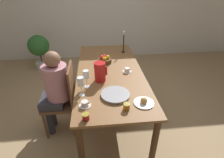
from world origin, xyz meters
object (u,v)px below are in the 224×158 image
red_pitcher (100,72)px  person_seated (55,87)px  bread_plate (144,102)px  jam_jar_red (86,116)px  wine_glass_juice (81,82)px  teacup_across (127,70)px  serving_tray (115,95)px  potted_plant (39,48)px  wine_glass_water (86,75)px  chair_person_side (65,98)px  candlestick_tall (123,44)px  teacup_near_person (85,104)px  jam_jar_amber (127,106)px  fruit_bowl (105,60)px

red_pitcher → person_seated: bearing=179.4°
bread_plate → jam_jar_red: 0.62m
wine_glass_juice → teacup_across: wine_glass_juice is taller
wine_glass_juice → serving_tray: (0.37, -0.05, -0.15)m
teacup_across → potted_plant: size_ratio=0.15×
teacup_across → serving_tray: 0.58m
red_pitcher → wine_glass_water: 0.21m
wine_glass_water → person_seated: bearing=162.0°
chair_person_side → potted_plant: bearing=22.7°
serving_tray → candlestick_tall: (0.28, 1.23, 0.13)m
jam_jar_red → wine_glass_water: bearing=90.2°
teacup_near_person → potted_plant: teacup_near_person is taller
chair_person_side → wine_glass_juice: bearing=-138.8°
bread_plate → jam_jar_amber: size_ratio=3.08×
serving_tray → fruit_bowl: (-0.06, 0.86, 0.03)m
wine_glass_water → bread_plate: bearing=-32.1°
chair_person_side → teacup_near_person: 0.65m
red_pitcher → jam_jar_amber: (0.24, -0.57, -0.09)m
red_pitcher → teacup_near_person: (-0.18, -0.48, -0.10)m
teacup_near_person → jam_jar_red: bearing=-85.4°
chair_person_side → red_pitcher: red_pitcher is taller
serving_tray → candlestick_tall: 1.27m
fruit_bowl → chair_person_side: bearing=-139.1°
bread_plate → candlestick_tall: candlestick_tall is taller
serving_tray → candlestick_tall: candlestick_tall is taller
red_pitcher → bread_plate: bearing=-49.3°
candlestick_tall → wine_glass_water: bearing=-120.4°
jam_jar_red → fruit_bowl: (0.25, 1.19, 0.01)m
serving_tray → jam_jar_amber: size_ratio=4.65×
person_seated → jam_jar_red: 0.81m
jam_jar_amber → jam_jar_red: (-0.40, -0.10, 0.00)m
chair_person_side → wine_glass_water: 0.55m
fruit_bowl → teacup_near_person: bearing=-105.2°
red_pitcher → wine_glass_juice: red_pitcher is taller
fruit_bowl → candlestick_tall: 0.52m
serving_tray → teacup_near_person: bearing=-156.9°
wine_glass_water → potted_plant: bearing=118.5°
jam_jar_red → candlestick_tall: candlestick_tall is taller
candlestick_tall → teacup_across: bearing=-94.7°
wine_glass_water → jam_jar_red: 0.56m
jam_jar_red → fruit_bowl: fruit_bowl is taller
chair_person_side → jam_jar_amber: chair_person_side is taller
wine_glass_juice → bread_plate: bearing=-18.0°
teacup_across → bread_plate: 0.70m
chair_person_side → teacup_across: 0.93m
teacup_across → jam_jar_red: jam_jar_red is taller
chair_person_side → teacup_near_person: chair_person_side is taller
teacup_near_person → person_seated: bearing=129.4°
teacup_near_person → jam_jar_amber: (0.42, -0.09, 0.01)m
potted_plant → red_pitcher: bearing=-56.5°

